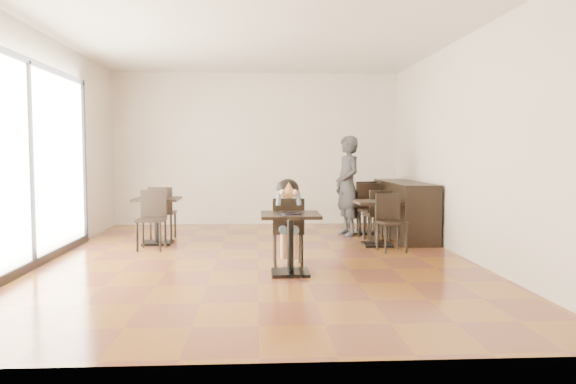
{
  "coord_description": "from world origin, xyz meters",
  "views": [
    {
      "loc": [
        -0.02,
        -7.96,
        1.52
      ],
      "look_at": [
        0.4,
        -0.54,
        1.0
      ],
      "focal_mm": 35.0,
      "sensor_mm": 36.0,
      "label": 1
    }
  ],
  "objects": [
    {
      "name": "floor",
      "position": [
        0.0,
        0.0,
        0.0
      ],
      "size": [
        6.0,
        8.0,
        0.01
      ],
      "primitive_type": "cube",
      "color": "brown",
      "rests_on": "ground"
    },
    {
      "name": "ceiling",
      "position": [
        0.0,
        0.0,
        3.2
      ],
      "size": [
        6.0,
        8.0,
        0.01
      ],
      "primitive_type": "cube",
      "color": "silver",
      "rests_on": "floor"
    },
    {
      "name": "wall_back",
      "position": [
        0.0,
        4.0,
        1.6
      ],
      "size": [
        6.0,
        0.01,
        3.2
      ],
      "primitive_type": "cube",
      "color": "beige",
      "rests_on": "floor"
    },
    {
      "name": "wall_front",
      "position": [
        0.0,
        -4.0,
        1.6
      ],
      "size": [
        6.0,
        0.01,
        3.2
      ],
      "primitive_type": "cube",
      "color": "beige",
      "rests_on": "floor"
    },
    {
      "name": "wall_left",
      "position": [
        -3.0,
        0.0,
        1.6
      ],
      "size": [
        0.01,
        8.0,
        3.2
      ],
      "primitive_type": "cube",
      "color": "beige",
      "rests_on": "floor"
    },
    {
      "name": "wall_right",
      "position": [
        3.0,
        0.0,
        1.6
      ],
      "size": [
        0.01,
        8.0,
        3.2
      ],
      "primitive_type": "cube",
      "color": "beige",
      "rests_on": "floor"
    },
    {
      "name": "storefront_window",
      "position": [
        -2.97,
        -0.5,
        1.4
      ],
      "size": [
        0.04,
        4.5,
        2.6
      ],
      "primitive_type": "cube",
      "color": "white",
      "rests_on": "floor"
    },
    {
      "name": "child_table",
      "position": [
        0.4,
        -1.04,
        0.38
      ],
      "size": [
        0.73,
        0.73,
        0.77
      ],
      "primitive_type": null,
      "color": "black",
      "rests_on": "floor"
    },
    {
      "name": "child_chair",
      "position": [
        0.4,
        -0.49,
        0.46
      ],
      "size": [
        0.42,
        0.42,
        0.92
      ],
      "primitive_type": null,
      "rotation": [
        0.0,
        0.0,
        3.14
      ],
      "color": "black",
      "rests_on": "floor"
    },
    {
      "name": "child",
      "position": [
        0.4,
        -0.49,
        0.58
      ],
      "size": [
        0.42,
        0.58,
        1.16
      ],
      "primitive_type": null,
      "color": "slate",
      "rests_on": "child_chair"
    },
    {
      "name": "plate",
      "position": [
        0.4,
        -1.14,
        0.78
      ],
      "size": [
        0.26,
        0.26,
        0.02
      ],
      "primitive_type": "cylinder",
      "color": "black",
      "rests_on": "child_table"
    },
    {
      "name": "pizza_slice",
      "position": [
        0.4,
        -0.68,
        1.01
      ],
      "size": [
        0.27,
        0.21,
        0.06
      ],
      "primitive_type": null,
      "color": "tan",
      "rests_on": "child"
    },
    {
      "name": "adult_patron",
      "position": [
        1.65,
        2.21,
        0.92
      ],
      "size": [
        0.6,
        0.76,
        1.83
      ],
      "primitive_type": "imported",
      "rotation": [
        0.0,
        0.0,
        -1.3
      ],
      "color": "#353539",
      "rests_on": "floor"
    },
    {
      "name": "cafe_table_mid",
      "position": [
        1.95,
        1.04,
        0.37
      ],
      "size": [
        0.8,
        0.8,
        0.74
      ],
      "primitive_type": null,
      "rotation": [
        0.0,
        0.0,
        0.15
      ],
      "color": "black",
      "rests_on": "floor"
    },
    {
      "name": "cafe_table_left",
      "position": [
        -1.66,
        1.42,
        0.39
      ],
      "size": [
        0.77,
        0.77,
        0.77
      ],
      "primitive_type": null,
      "rotation": [
        0.0,
        0.0,
        -0.06
      ],
      "color": "black",
      "rests_on": "floor"
    },
    {
      "name": "cafe_table_back",
      "position": [
        1.92,
        2.51,
        0.4
      ],
      "size": [
        0.93,
        0.93,
        0.8
      ],
      "primitive_type": null,
      "rotation": [
        0.0,
        0.0,
        0.27
      ],
      "color": "black",
      "rests_on": "floor"
    },
    {
      "name": "chair_mid_a",
      "position": [
        2.07,
        1.59,
        0.44
      ],
      "size": [
        0.45,
        0.45,
        0.89
      ],
      "primitive_type": null,
      "rotation": [
        0.0,
        0.0,
        3.3
      ],
      "color": "black",
      "rests_on": "floor"
    },
    {
      "name": "chair_mid_b",
      "position": [
        2.07,
        0.49,
        0.44
      ],
      "size": [
        0.45,
        0.45,
        0.89
      ],
      "primitive_type": null,
      "rotation": [
        0.0,
        0.0,
        0.15
      ],
      "color": "black",
      "rests_on": "floor"
    },
    {
      "name": "chair_left_a",
      "position": [
        -1.66,
        1.97,
        0.46
      ],
      "size": [
        0.44,
        0.44,
        0.93
      ],
      "primitive_type": null,
      "rotation": [
        0.0,
        0.0,
        3.08
      ],
      "color": "black",
      "rests_on": "floor"
    },
    {
      "name": "chair_left_b",
      "position": [
        -1.66,
        0.87,
        0.46
      ],
      "size": [
        0.44,
        0.44,
        0.93
      ],
      "primitive_type": null,
      "rotation": [
        0.0,
        0.0,
        -0.06
      ],
      "color": "black",
      "rests_on": "floor"
    },
    {
      "name": "chair_back_a",
      "position": [
        2.08,
        3.06,
        0.48
      ],
      "size": [
        0.53,
        0.53,
        0.96
      ],
      "primitive_type": null,
      "rotation": [
        0.0,
        0.0,
        3.41
      ],
      "color": "black",
      "rests_on": "floor"
    },
    {
      "name": "chair_back_b",
      "position": [
        2.08,
        1.96,
        0.48
      ],
      "size": [
        0.53,
        0.53,
        0.96
      ],
      "primitive_type": null,
      "rotation": [
        0.0,
        0.0,
        0.27
      ],
      "color": "black",
      "rests_on": "floor"
    },
    {
      "name": "service_counter",
      "position": [
        2.65,
        2.0,
        0.5
      ],
      "size": [
        0.6,
        2.4,
        1.0
      ],
      "primitive_type": "cube",
      "color": "black",
      "rests_on": "floor"
    }
  ]
}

